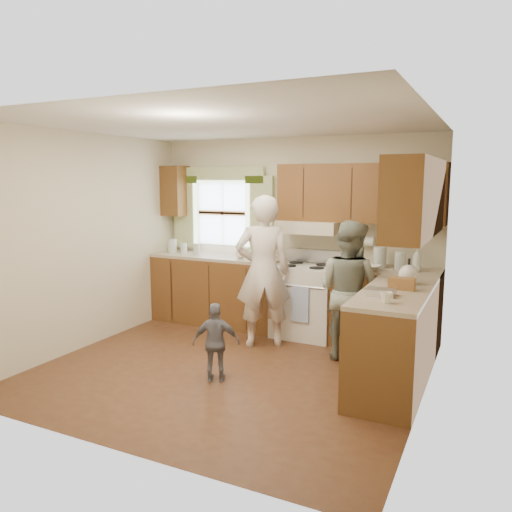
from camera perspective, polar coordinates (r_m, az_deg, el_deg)
The scene contains 6 objects.
room at distance 5.02m, azimuth -3.01°, elevation 0.58°, with size 3.80×3.80×3.80m.
kitchen_fixtures at distance 5.83m, azimuth 7.46°, elevation -2.45°, with size 3.80×2.25×2.15m.
stove at distance 6.34m, azimuth 5.73°, elevation -4.95°, with size 0.76×0.67×1.07m.
woman_left at distance 5.84m, azimuth 0.81°, elevation -1.79°, with size 0.65×0.43×1.79m, color silver.
woman_right at distance 5.52m, azimuth 10.52°, elevation -3.92°, with size 0.74×0.58×1.53m, color #24382E.
child at distance 4.94m, azimuth -4.58°, elevation -9.82°, with size 0.46×0.19×0.78m, color slate.
Camera 1 is at (2.40, -4.36, 1.96)m, focal length 35.00 mm.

